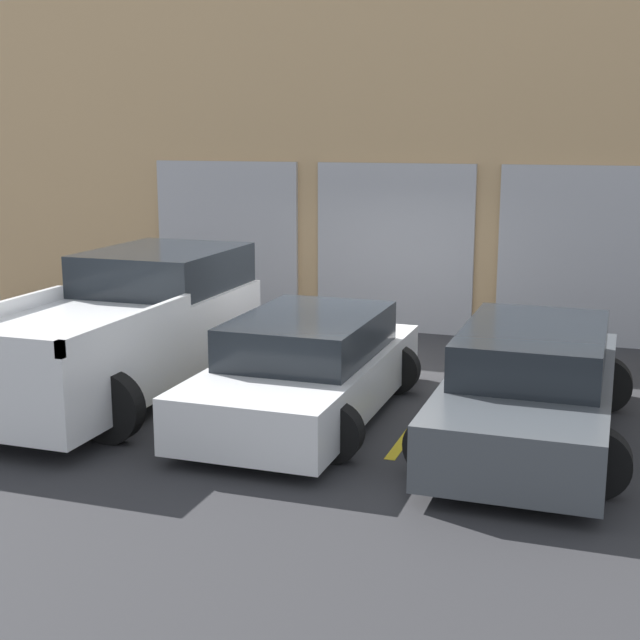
{
  "coord_description": "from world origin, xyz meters",
  "views": [
    {
      "loc": [
        3.51,
        -11.77,
        3.39
      ],
      "look_at": [
        0.0,
        -1.53,
        1.1
      ],
      "focal_mm": 50.0,
      "sensor_mm": 36.0,
      "label": 1
    }
  ],
  "objects": [
    {
      "name": "ground_plane",
      "position": [
        0.0,
        0.0,
        0.0
      ],
      "size": [
        28.0,
        28.0,
        0.0
      ],
      "primitive_type": "plane",
      "color": "#2D2D30"
    },
    {
      "name": "shophouse_building",
      "position": [
        -0.01,
        3.29,
        2.87
      ],
      "size": [
        16.92,
        0.68,
        5.82
      ],
      "color": "tan",
      "rests_on": "ground"
    },
    {
      "name": "pickup_truck",
      "position": [
        -2.64,
        -1.79,
        0.84
      ],
      "size": [
        2.57,
        5.06,
        1.77
      ],
      "color": "white",
      "rests_on": "ground"
    },
    {
      "name": "sedan_white",
      "position": [
        0.0,
        -2.0,
        0.59
      ],
      "size": [
        2.18,
        4.28,
        1.24
      ],
      "color": "white",
      "rests_on": "ground"
    },
    {
      "name": "sedan_side",
      "position": [
        2.64,
        -2.0,
        0.61
      ],
      "size": [
        2.18,
        4.53,
        1.28
      ],
      "color": "#474C51",
      "rests_on": "ground"
    },
    {
      "name": "parking_stripe_far_left",
      "position": [
        -3.97,
        -2.03,
        0.0
      ],
      "size": [
        0.12,
        2.2,
        0.01
      ],
      "primitive_type": "cube",
      "color": "gold",
      "rests_on": "ground"
    },
    {
      "name": "parking_stripe_left",
      "position": [
        -1.32,
        -2.03,
        0.0
      ],
      "size": [
        0.12,
        2.2,
        0.01
      ],
      "primitive_type": "cube",
      "color": "gold",
      "rests_on": "ground"
    },
    {
      "name": "parking_stripe_centre",
      "position": [
        1.32,
        -2.03,
        0.0
      ],
      "size": [
        0.12,
        2.2,
        0.01
      ],
      "primitive_type": "cube",
      "color": "gold",
      "rests_on": "ground"
    }
  ]
}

